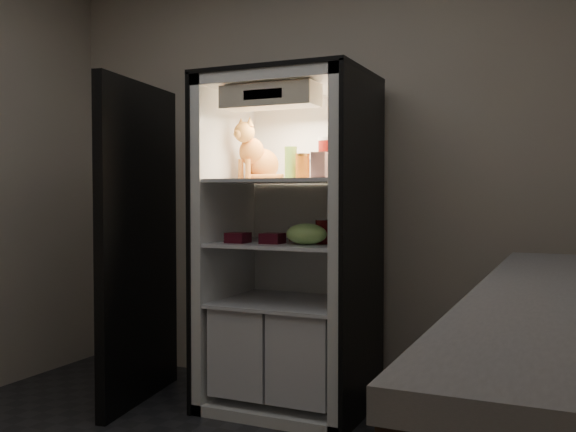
% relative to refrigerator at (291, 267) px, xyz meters
% --- Properties ---
extents(room_shell, '(3.60, 3.60, 3.60)m').
position_rel_refrigerator_xyz_m(room_shell, '(0.00, -1.38, 0.83)').
color(room_shell, white).
rests_on(room_shell, floor).
extents(refrigerator, '(0.90, 0.72, 1.88)m').
position_rel_refrigerator_xyz_m(refrigerator, '(0.00, 0.00, 0.00)').
color(refrigerator, white).
rests_on(refrigerator, floor).
extents(fridge_door, '(0.20, 0.87, 1.85)m').
position_rel_refrigerator_xyz_m(fridge_door, '(-0.84, -0.29, 0.12)').
color(fridge_door, black).
rests_on(fridge_door, floor).
extents(tabby_cat, '(0.30, 0.36, 0.36)m').
position_rel_refrigerator_xyz_m(tabby_cat, '(-0.23, 0.02, 0.63)').
color(tabby_cat, '#B65F17').
rests_on(tabby_cat, refrigerator).
extents(parmesan_shaker, '(0.07, 0.07, 0.18)m').
position_rel_refrigerator_xyz_m(parmesan_shaker, '(0.01, -0.04, 0.59)').
color(parmesan_shaker, '#238230').
rests_on(parmesan_shaker, refrigerator).
extents(mayo_tub, '(0.08, 0.08, 0.12)m').
position_rel_refrigerator_xyz_m(mayo_tub, '(0.05, 0.07, 0.56)').
color(mayo_tub, white).
rests_on(mayo_tub, refrigerator).
extents(salsa_jar, '(0.08, 0.08, 0.14)m').
position_rel_refrigerator_xyz_m(salsa_jar, '(0.10, -0.08, 0.57)').
color(salsa_jar, maroon).
rests_on(salsa_jar, refrigerator).
extents(pepper_jar, '(0.14, 0.14, 0.23)m').
position_rel_refrigerator_xyz_m(pepper_jar, '(0.23, 0.02, 0.61)').
color(pepper_jar, maroon).
rests_on(pepper_jar, refrigerator).
extents(cream_carton, '(0.08, 0.08, 0.13)m').
position_rel_refrigerator_xyz_m(cream_carton, '(0.27, -0.25, 0.56)').
color(cream_carton, white).
rests_on(cream_carton, refrigerator).
extents(soda_can_a, '(0.07, 0.07, 0.12)m').
position_rel_refrigerator_xyz_m(soda_can_a, '(0.18, 0.07, 0.21)').
color(soda_can_a, black).
rests_on(soda_can_a, refrigerator).
extents(soda_can_b, '(0.07, 0.07, 0.12)m').
position_rel_refrigerator_xyz_m(soda_can_b, '(0.27, -0.06, 0.21)').
color(soda_can_b, black).
rests_on(soda_can_b, refrigerator).
extents(soda_can_c, '(0.07, 0.07, 0.13)m').
position_rel_refrigerator_xyz_m(soda_can_c, '(0.23, -0.11, 0.22)').
color(soda_can_c, black).
rests_on(soda_can_c, refrigerator).
extents(condiment_jar, '(0.06, 0.06, 0.09)m').
position_rel_refrigerator_xyz_m(condiment_jar, '(0.02, -0.01, 0.19)').
color(condiment_jar, brown).
rests_on(condiment_jar, refrigerator).
extents(grape_bag, '(0.22, 0.16, 0.11)m').
position_rel_refrigerator_xyz_m(grape_bag, '(0.17, -0.18, 0.20)').
color(grape_bag, '#85B253').
rests_on(grape_bag, refrigerator).
extents(berry_box_left, '(0.11, 0.11, 0.06)m').
position_rel_refrigerator_xyz_m(berry_box_left, '(-0.22, -0.23, 0.18)').
color(berry_box_left, '#4B0C19').
rests_on(berry_box_left, refrigerator).
extents(berry_box_right, '(0.11, 0.11, 0.06)m').
position_rel_refrigerator_xyz_m(berry_box_right, '(-0.02, -0.20, 0.18)').
color(berry_box_right, '#4B0C19').
rests_on(berry_box_right, refrigerator).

